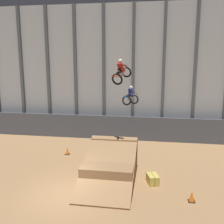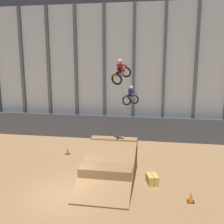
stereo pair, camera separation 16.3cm
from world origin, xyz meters
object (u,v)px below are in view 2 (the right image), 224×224
(traffic_cone_near_ramp, at_px, (191,197))
(dirt_ramp, at_px, (110,166))
(traffic_cone_arena_edge, at_px, (67,151))
(rider_bike_left_air, at_px, (121,72))
(rider_bike_right_air, at_px, (131,97))
(hay_bale_trackside, at_px, (152,179))

(traffic_cone_near_ramp, bearing_deg, dirt_ramp, 154.59)
(dirt_ramp, relative_size, traffic_cone_near_ramp, 9.22)
(traffic_cone_near_ramp, distance_m, traffic_cone_arena_edge, 10.44)
(traffic_cone_arena_edge, bearing_deg, rider_bike_left_air, -27.51)
(rider_bike_left_air, bearing_deg, traffic_cone_near_ramp, -21.15)
(rider_bike_right_air, xyz_separation_m, traffic_cone_near_ramp, (3.85, -6.52, -4.30))
(traffic_cone_arena_edge, relative_size, hay_bale_trackside, 0.56)
(dirt_ramp, bearing_deg, rider_bike_left_air, 66.82)
(dirt_ramp, height_order, traffic_cone_near_ramp, dirt_ramp)
(rider_bike_right_air, height_order, traffic_cone_arena_edge, rider_bike_right_air)
(rider_bike_left_air, xyz_separation_m, rider_bike_right_air, (0.33, 3.15, -1.98))
(rider_bike_left_air, height_order, traffic_cone_arena_edge, rider_bike_left_air)
(dirt_ramp, xyz_separation_m, hay_bale_trackside, (2.64, -0.46, -0.49))
(dirt_ramp, height_order, traffic_cone_arena_edge, dirt_ramp)
(dirt_ramp, bearing_deg, traffic_cone_arena_edge, 139.04)
(rider_bike_right_air, xyz_separation_m, traffic_cone_arena_edge, (-4.87, -0.78, -4.30))
(traffic_cone_near_ramp, distance_m, hay_bale_trackside, 2.69)
(rider_bike_left_air, relative_size, traffic_cone_arena_edge, 3.26)
(traffic_cone_near_ramp, height_order, hay_bale_trackside, traffic_cone_near_ramp)
(dirt_ramp, distance_m, rider_bike_right_air, 5.81)
(traffic_cone_near_ramp, bearing_deg, rider_bike_left_air, 141.12)
(rider_bike_left_air, bearing_deg, hay_bale_trackside, -19.25)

